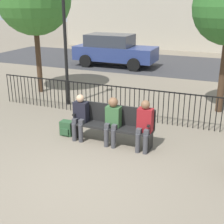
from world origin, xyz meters
TOP-DOWN VIEW (x-y plane):
  - ground_plane at (0.00, 0.00)m, footprint 80.00×80.00m
  - park_bench at (0.00, 1.87)m, footprint 1.99×0.45m
  - seated_person_0 at (-0.82, 1.74)m, footprint 0.34×0.39m
  - seated_person_1 at (0.04, 1.74)m, footprint 0.34×0.39m
  - seated_person_2 at (0.81, 1.74)m, footprint 0.34×0.39m
  - backpack at (-1.25, 1.80)m, footprint 0.32×0.26m
  - fence_railing at (-0.02, 3.50)m, footprint 9.01×0.03m
  - lamp_post at (-2.49, 4.01)m, footprint 0.28×0.28m
  - street_surface at (0.00, 12.00)m, footprint 24.00×6.00m
  - parked_car_0 at (-3.52, 10.54)m, footprint 4.20×1.94m

SIDE VIEW (x-z plane):
  - ground_plane at x=0.00m, z-range 0.00..0.00m
  - street_surface at x=0.00m, z-range 0.00..0.01m
  - backpack at x=-1.25m, z-range 0.00..0.37m
  - park_bench at x=0.00m, z-range 0.04..0.96m
  - fence_railing at x=-0.02m, z-range 0.08..1.03m
  - seated_person_0 at x=-0.82m, z-range 0.07..1.20m
  - seated_person_1 at x=0.04m, z-range 0.08..1.25m
  - seated_person_2 at x=0.81m, z-range 0.07..1.26m
  - parked_car_0 at x=-3.52m, z-range 0.03..1.65m
  - lamp_post at x=-2.49m, z-range 0.61..4.52m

